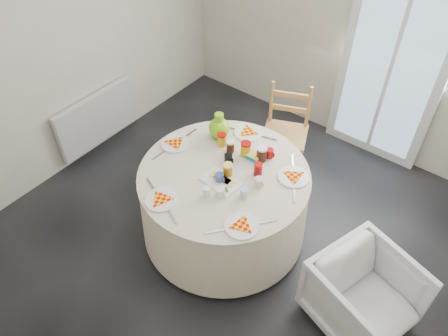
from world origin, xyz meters
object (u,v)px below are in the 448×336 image
Objects in this scene: table at (224,204)px; green_pitcher at (219,125)px; radiator at (98,118)px; armchair at (366,290)px; wooden_chair at (285,134)px.

green_pitcher is at bearing 132.94° from table.
radiator is at bearing 175.84° from table.
table is 0.68m from green_pitcher.
armchair is (3.10, -0.17, 0.01)m from radiator.
table is 1.02m from wooden_chair.
armchair is at bearing -61.04° from wooden_chair.
wooden_chair is at bearing 70.08° from armchair.
armchair is at bearing -30.49° from green_pitcher.
armchair reaches higher than radiator.
radiator is 0.70× the size of table.
green_pitcher reaches higher than radiator.
radiator is 1.79m from table.
radiator is 1.96m from wooden_chair.
radiator is 1.06× the size of wooden_chair.
table is at bearing -4.16° from radiator.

